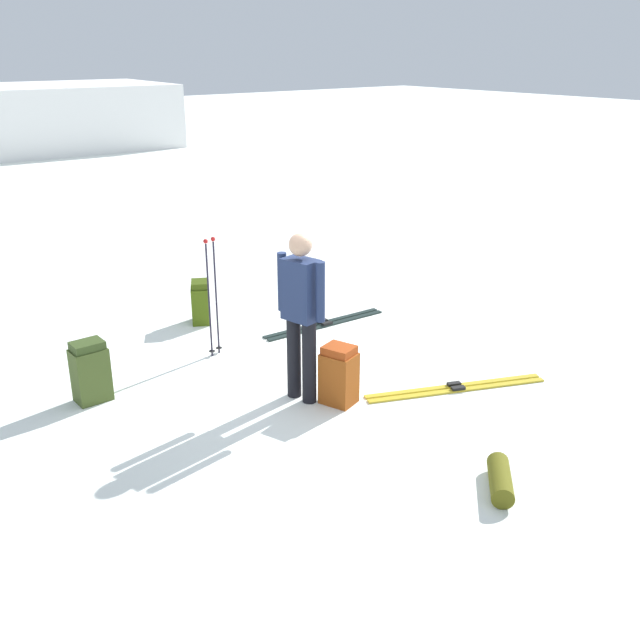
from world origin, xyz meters
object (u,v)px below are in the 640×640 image
ski_pair_far (456,388)px  backpack_small_spare (201,302)px  backpack_bright (90,372)px  ski_pair_near (325,324)px  ski_poles_planted_near (212,292)px  backpack_large_dark (339,375)px  skier_standing (301,309)px  sleeping_mat_rolled (500,480)px

ski_pair_far → backpack_small_spare: 3.49m
backpack_bright → backpack_small_spare: 2.27m
ski_pair_near → ski_poles_planted_near: size_ratio=1.27×
ski_pair_near → ski_poles_planted_near: 1.73m
backpack_large_dark → ski_poles_planted_near: bearing=101.6°
skier_standing → sleeping_mat_rolled: 2.42m
ski_pair_far → sleeping_mat_rolled: 1.79m
backpack_bright → sleeping_mat_rolled: (1.97, -3.49, -0.22)m
skier_standing → sleeping_mat_rolled: bearing=-82.3°
ski_pair_far → backpack_large_dark: backpack_large_dark is taller
ski_pair_near → sleeping_mat_rolled: 3.85m
ski_pair_near → sleeping_mat_rolled: sleeping_mat_rolled is taller
backpack_large_dark → backpack_small_spare: bearing=89.7°
backpack_small_spare → ski_poles_planted_near: bearing=-110.7°
ski_poles_planted_near → ski_pair_far: bearing=-56.8°
backpack_bright → sleeping_mat_rolled: bearing=-60.6°
ski_pair_far → backpack_bright: bearing=145.8°
skier_standing → ski_pair_near: (1.43, 1.44, -0.94)m
ski_pair_near → ski_pair_far: 2.26m
ski_poles_planted_near → ski_pair_near: bearing=-1.6°
skier_standing → ski_pair_near: skier_standing is taller
backpack_bright → skier_standing: bearing=-36.9°
backpack_large_dark → ski_poles_planted_near: ski_poles_planted_near is taller
sleeping_mat_rolled → ski_pair_near: bearing=73.0°
ski_poles_planted_near → backpack_bright: bearing=-171.3°
ski_pair_near → backpack_bright: 3.11m
ski_pair_far → sleeping_mat_rolled: (-1.07, -1.43, 0.08)m
skier_standing → backpack_bright: (-1.66, 1.25, -0.65)m
ski_pair_near → backpack_bright: size_ratio=2.76×
ski_pair_far → backpack_bright: (-3.04, 2.06, 0.30)m
ski_pair_far → backpack_bright: 3.68m
ski_poles_planted_near → backpack_small_spare: bearing=69.3°
skier_standing → ski_poles_planted_near: 1.50m
sleeping_mat_rolled → backpack_small_spare: bearing=90.6°
backpack_small_spare → skier_standing: bearing=-95.7°
backpack_bright → ski_poles_planted_near: size_ratio=0.46×
skier_standing → ski_pair_far: 1.85m
backpack_large_dark → backpack_small_spare: (0.01, 2.77, -0.03)m
ski_pair_near → backpack_large_dark: 2.13m
skier_standing → ski_pair_far: skier_standing is taller
backpack_bright → ski_poles_planted_near: (1.54, 0.24, 0.45)m
backpack_bright → backpack_small_spare: backpack_bright is taller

